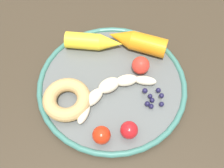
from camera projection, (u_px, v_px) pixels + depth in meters
dining_table at (113, 108)px, 0.68m from camera, size 1.18×0.95×0.70m
plate at (112, 85)px, 0.61m from camera, size 0.32×0.32×0.02m
banana at (111, 90)px, 0.59m from camera, size 0.13×0.16×0.03m
carrot_orange at (137, 42)px, 0.64m from camera, size 0.14×0.05×0.04m
carrot_yellow at (94, 42)px, 0.65m from camera, size 0.14×0.07×0.04m
donut at (67, 99)px, 0.58m from camera, size 0.11×0.11×0.03m
blueberry_pile at (153, 98)px, 0.58m from camera, size 0.05×0.05×0.02m
tomato_near at (101, 135)px, 0.53m from camera, size 0.04×0.04×0.04m
tomato_mid at (129, 130)px, 0.54m from camera, size 0.03×0.03×0.03m
tomato_far at (141, 65)px, 0.61m from camera, size 0.04×0.04×0.04m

